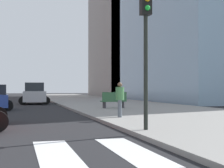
# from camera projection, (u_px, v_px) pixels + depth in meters

# --- Properties ---
(sidewalk_kerb_east) EXTENTS (10.00, 120.00, 0.15)m
(sidewalk_kerb_east) POSITION_uv_depth(u_px,v_px,m) (137.00, 108.00, 25.32)
(sidewalk_kerb_east) COLOR gray
(sidewalk_kerb_east) RESTS_ON ground
(parking_garage_concrete) EXTENTS (18.00, 24.00, 28.45)m
(parking_garage_concrete) POSITION_uv_depth(u_px,v_px,m) (147.00, 22.00, 65.09)
(parking_garage_concrete) COLOR gray
(parking_garage_concrete) RESTS_ON ground
(car_silver_third) EXTENTS (3.04, 4.77, 2.10)m
(car_silver_third) POSITION_uv_depth(u_px,v_px,m) (34.00, 94.00, 33.55)
(car_silver_third) COLOR #B7B7BC
(car_silver_third) RESTS_ON ground
(traffic_light_near_corner) EXTENTS (0.36, 0.41, 4.84)m
(traffic_light_near_corner) POSITION_uv_depth(u_px,v_px,m) (146.00, 28.00, 11.38)
(traffic_light_near_corner) COLOR black
(traffic_light_near_corner) RESTS_ON sidewalk_kerb_east
(park_bench) EXTENTS (1.83, 0.68, 1.12)m
(park_bench) POSITION_uv_depth(u_px,v_px,m) (114.00, 100.00, 23.95)
(park_bench) COLOR #33603D
(park_bench) RESTS_ON sidewalk_kerb_east
(pedestrian_waiting_east) EXTENTS (0.41, 0.41, 1.67)m
(pedestrian_waiting_east) POSITION_uv_depth(u_px,v_px,m) (120.00, 98.00, 16.35)
(pedestrian_waiting_east) COLOR slate
(pedestrian_waiting_east) RESTS_ON sidewalk_kerb_east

